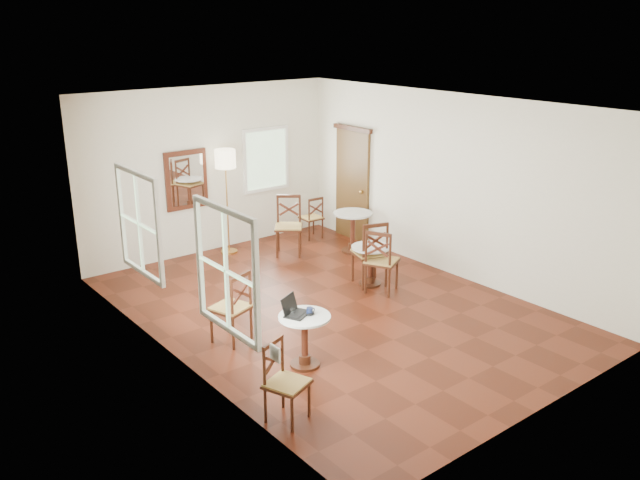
{
  "coord_description": "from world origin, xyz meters",
  "views": [
    {
      "loc": [
        -5.79,
        -6.99,
        4.08
      ],
      "look_at": [
        0.0,
        0.3,
        1.0
      ],
      "focal_mm": 37.46,
      "sensor_mm": 36.0,
      "label": 1
    }
  ],
  "objects_px": {
    "cafe_table_mid": "(370,261)",
    "chair_near_a": "(232,307)",
    "chair_back_b": "(289,226)",
    "floor_lamp": "(225,166)",
    "cafe_table_near": "(305,335)",
    "chair_back_a": "(312,217)",
    "cafe_table_back": "(353,228)",
    "laptop": "(294,310)",
    "chair_mid_a": "(370,253)",
    "chair_mid_b": "(381,261)",
    "water_glass": "(293,312)",
    "power_adapter": "(302,386)",
    "mouse": "(311,314)",
    "navy_mug": "(310,311)",
    "chair_near_b": "(285,382)"
  },
  "relations": [
    {
      "from": "chair_back_b",
      "to": "power_adapter",
      "type": "height_order",
      "value": "chair_back_b"
    },
    {
      "from": "chair_near_b",
      "to": "navy_mug",
      "type": "height_order",
      "value": "chair_near_b"
    },
    {
      "from": "chair_mid_a",
      "to": "chair_mid_b",
      "type": "xyz_separation_m",
      "value": [
        -0.07,
        -0.32,
        -0.03
      ]
    },
    {
      "from": "chair_mid_b",
      "to": "chair_mid_a",
      "type": "bearing_deg",
      "value": -39.54
    },
    {
      "from": "cafe_table_near",
      "to": "laptop",
      "type": "relative_size",
      "value": 1.68
    },
    {
      "from": "cafe_table_mid",
      "to": "chair_near_a",
      "type": "distance_m",
      "value": 2.8
    },
    {
      "from": "chair_mid_b",
      "to": "water_glass",
      "type": "bearing_deg",
      "value": 85.48
    },
    {
      "from": "floor_lamp",
      "to": "mouse",
      "type": "bearing_deg",
      "value": -108.19
    },
    {
      "from": "cafe_table_mid",
      "to": "laptop",
      "type": "bearing_deg",
      "value": -151.62
    },
    {
      "from": "chair_near_b",
      "to": "water_glass",
      "type": "height_order",
      "value": "chair_near_b"
    },
    {
      "from": "chair_back_b",
      "to": "cafe_table_back",
      "type": "bearing_deg",
      "value": 5.3
    },
    {
      "from": "chair_mid_a",
      "to": "laptop",
      "type": "height_order",
      "value": "chair_mid_a"
    },
    {
      "from": "cafe_table_near",
      "to": "chair_back_a",
      "type": "distance_m",
      "value": 5.11
    },
    {
      "from": "chair_near_a",
      "to": "power_adapter",
      "type": "distance_m",
      "value": 1.58
    },
    {
      "from": "floor_lamp",
      "to": "water_glass",
      "type": "distance_m",
      "value": 4.54
    },
    {
      "from": "chair_back_a",
      "to": "water_glass",
      "type": "bearing_deg",
      "value": 53.32
    },
    {
      "from": "cafe_table_back",
      "to": "power_adapter",
      "type": "distance_m",
      "value": 4.88
    },
    {
      "from": "chair_back_b",
      "to": "floor_lamp",
      "type": "xyz_separation_m",
      "value": [
        -0.82,
        0.74,
        1.09
      ]
    },
    {
      "from": "cafe_table_near",
      "to": "chair_back_a",
      "type": "xyz_separation_m",
      "value": [
        3.2,
        3.98,
        -0.0
      ]
    },
    {
      "from": "chair_mid_b",
      "to": "navy_mug",
      "type": "xyz_separation_m",
      "value": [
        -2.3,
        -1.17,
        0.21
      ]
    },
    {
      "from": "chair_mid_b",
      "to": "power_adapter",
      "type": "distance_m",
      "value": 3.15
    },
    {
      "from": "navy_mug",
      "to": "power_adapter",
      "type": "distance_m",
      "value": 0.89
    },
    {
      "from": "chair_back_a",
      "to": "chair_back_b",
      "type": "height_order",
      "value": "chair_back_b"
    },
    {
      "from": "mouse",
      "to": "power_adapter",
      "type": "height_order",
      "value": "mouse"
    },
    {
      "from": "cafe_table_near",
      "to": "cafe_table_mid",
      "type": "bearing_deg",
      "value": 31.08
    },
    {
      "from": "chair_near_a",
      "to": "chair_near_b",
      "type": "xyz_separation_m",
      "value": [
        -0.52,
        -1.92,
        -0.05
      ]
    },
    {
      "from": "cafe_table_back",
      "to": "laptop",
      "type": "distance_m",
      "value": 4.34
    },
    {
      "from": "floor_lamp",
      "to": "laptop",
      "type": "distance_m",
      "value": 4.51
    },
    {
      "from": "chair_mid_b",
      "to": "chair_near_a",
      "type": "bearing_deg",
      "value": 63.02
    },
    {
      "from": "cafe_table_near",
      "to": "chair_back_a",
      "type": "relative_size",
      "value": 0.81
    },
    {
      "from": "chair_back_b",
      "to": "mouse",
      "type": "bearing_deg",
      "value": -83.49
    },
    {
      "from": "chair_near_a",
      "to": "chair_back_b",
      "type": "distance_m",
      "value": 3.56
    },
    {
      "from": "cafe_table_near",
      "to": "laptop",
      "type": "xyz_separation_m",
      "value": [
        -0.07,
        0.11,
        0.31
      ]
    },
    {
      "from": "laptop",
      "to": "chair_back_a",
      "type": "bearing_deg",
      "value": 24.18
    },
    {
      "from": "cafe_table_mid",
      "to": "cafe_table_back",
      "type": "xyz_separation_m",
      "value": [
        0.85,
        1.4,
        0.06
      ]
    },
    {
      "from": "chair_near_b",
      "to": "floor_lamp",
      "type": "xyz_separation_m",
      "value": [
        2.34,
        5.05,
        1.18
      ]
    },
    {
      "from": "cafe_table_mid",
      "to": "chair_back_a",
      "type": "height_order",
      "value": "chair_back_a"
    },
    {
      "from": "chair_near_a",
      "to": "chair_mid_b",
      "type": "relative_size",
      "value": 0.96
    },
    {
      "from": "chair_near_b",
      "to": "laptop",
      "type": "distance_m",
      "value": 1.24
    },
    {
      "from": "chair_back_a",
      "to": "mouse",
      "type": "height_order",
      "value": "chair_back_a"
    },
    {
      "from": "cafe_table_back",
      "to": "laptop",
      "type": "relative_size",
      "value": 1.87
    },
    {
      "from": "cafe_table_near",
      "to": "cafe_table_back",
      "type": "distance_m",
      "value": 4.35
    },
    {
      "from": "water_glass",
      "to": "mouse",
      "type": "bearing_deg",
      "value": -37.2
    },
    {
      "from": "mouse",
      "to": "power_adapter",
      "type": "relative_size",
      "value": 1.01
    },
    {
      "from": "chair_mid_a",
      "to": "cafe_table_mid",
      "type": "bearing_deg",
      "value": 84.04
    },
    {
      "from": "navy_mug",
      "to": "laptop",
      "type": "bearing_deg",
      "value": 137.58
    },
    {
      "from": "chair_mid_b",
      "to": "navy_mug",
      "type": "relative_size",
      "value": 8.69
    },
    {
      "from": "mouse",
      "to": "cafe_table_mid",
      "type": "bearing_deg",
      "value": 21.42
    },
    {
      "from": "chair_mid_b",
      "to": "chair_back_a",
      "type": "xyz_separation_m",
      "value": [
        0.83,
        2.83,
        -0.1
      ]
    },
    {
      "from": "chair_mid_b",
      "to": "water_glass",
      "type": "distance_m",
      "value": 2.7
    }
  ]
}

